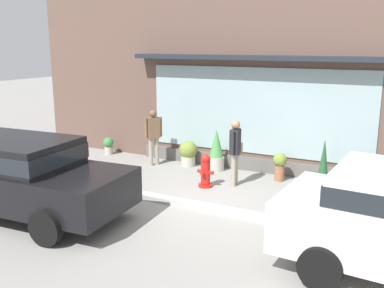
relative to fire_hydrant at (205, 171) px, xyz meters
name	(u,v)px	position (x,y,z in m)	size (l,w,h in m)	color
ground_plane	(199,205)	(0.40, -1.16, -0.39)	(60.00, 60.00, 0.00)	gray
curb_strip	(194,205)	(0.40, -1.36, -0.33)	(14.00, 0.24, 0.12)	#B2B2AD
storefront	(253,72)	(0.40, 2.03, 2.23)	(14.00, 0.81, 5.34)	brown
fire_hydrant	(205,171)	(0.00, 0.00, 0.00)	(0.40, 0.37, 0.81)	red
pedestrian_with_handbag	(235,148)	(0.57, 0.45, 0.53)	(0.23, 0.66, 1.60)	#9E9384
pedestrian_passerby	(153,133)	(-2.12, 1.06, 0.53)	(0.36, 0.42, 1.57)	#9E9384
parked_car_black	(18,172)	(-2.52, -3.26, 0.49)	(4.50, 2.22, 1.54)	black
potted_plant_corner_tall	(109,145)	(-4.02, 1.45, -0.10)	(0.32, 0.32, 0.53)	#B7B2A3
potted_plant_near_hydrant	(323,166)	(2.54, 0.99, 0.21)	(0.31, 0.31, 1.23)	#9E6042
potted_plant_window_center	(216,151)	(-0.35, 1.40, 0.14)	(0.43, 0.43, 1.12)	#B7B2A3
potted_plant_window_right	(188,153)	(-1.23, 1.43, -0.01)	(0.50, 0.50, 0.71)	#B7B2A3
potted_plant_low_front	(280,164)	(1.44, 1.28, 0.03)	(0.35, 0.35, 0.71)	#9E6042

